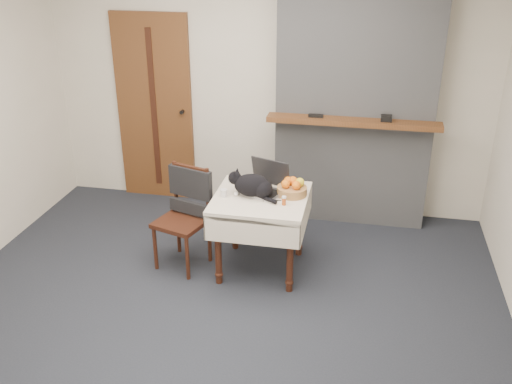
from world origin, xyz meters
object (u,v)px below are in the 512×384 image
(cat, at_px, (253,186))
(door, at_px, (155,109))
(side_table, at_px, (261,208))
(pill_bottle, at_px, (284,200))
(laptop, at_px, (265,184))
(chair, at_px, (187,203))
(cream_jar, at_px, (224,193))
(fruit_basket, at_px, (292,188))

(cat, bearing_deg, door, 143.24)
(side_table, relative_size, cat, 1.73)
(cat, distance_m, pill_bottle, 0.30)
(laptop, xyz_separation_m, pill_bottle, (0.20, -0.24, -0.03))
(pill_bottle, xyz_separation_m, chair, (-0.87, 0.13, -0.16))
(cream_jar, relative_size, chair, 0.07)
(pill_bottle, bearing_deg, fruit_basket, 80.51)
(laptop, relative_size, cat, 0.98)
(side_table, bearing_deg, laptop, 80.67)
(side_table, xyz_separation_m, cream_jar, (-0.30, -0.07, 0.15))
(side_table, xyz_separation_m, cat, (-0.06, -0.01, 0.21))
(door, height_order, cream_jar, door)
(laptop, distance_m, pill_bottle, 0.31)
(cream_jar, distance_m, pill_bottle, 0.52)
(door, height_order, pill_bottle, door)
(cream_jar, distance_m, fruit_basket, 0.58)
(door, height_order, fruit_basket, door)
(door, distance_m, cat, 1.89)
(pill_bottle, distance_m, chair, 0.90)
(door, distance_m, cream_jar, 1.78)
(cream_jar, height_order, fruit_basket, fruit_basket)
(laptop, height_order, pill_bottle, laptop)
(pill_bottle, height_order, fruit_basket, fruit_basket)
(side_table, bearing_deg, chair, 179.61)
(laptop, distance_m, chair, 0.71)
(door, xyz_separation_m, cat, (1.34, -1.32, -0.20))
(cat, height_order, pill_bottle, cat)
(cream_jar, bearing_deg, fruit_basket, 15.65)
(laptop, xyz_separation_m, cream_jar, (-0.32, -0.18, -0.03))
(door, relative_size, side_table, 2.56)
(door, bearing_deg, pill_bottle, -41.42)
(door, distance_m, fruit_basket, 2.07)
(laptop, xyz_separation_m, chair, (-0.68, -0.11, -0.19))
(fruit_basket, bearing_deg, door, 143.71)
(door, bearing_deg, laptop, -39.94)
(chair, bearing_deg, pill_bottle, 9.05)
(laptop, height_order, chair, laptop)
(pill_bottle, height_order, chair, chair)
(side_table, distance_m, laptop, 0.21)
(door, bearing_deg, side_table, -42.85)
(laptop, bearing_deg, door, 160.00)
(laptop, bearing_deg, fruit_basket, 14.12)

